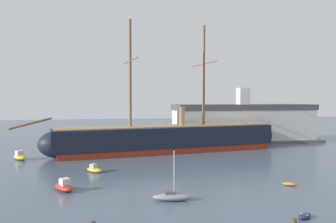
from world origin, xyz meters
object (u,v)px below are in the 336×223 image
at_px(motorboat_alongside_bow, 94,169).
at_px(dinghy_foreground_right, 305,216).
at_px(dinghy_distant_centre, 152,148).
at_px(dockside_warehouse_right, 243,123).
at_px(sailboat_near_centre, 172,197).
at_px(dinghy_mid_right, 289,184).
at_px(motorboat_far_left, 20,157).
at_px(motorboat_mid_left, 64,186).
at_px(tall_ship, 168,138).

bearing_deg(motorboat_alongside_bow, dinghy_foreground_right, -50.61).
bearing_deg(dinghy_distant_centre, dockside_warehouse_right, 19.65).
distance_m(dinghy_foreground_right, dockside_warehouse_right, 66.22).
height_order(sailboat_near_centre, dinghy_mid_right, sailboat_near_centre).
bearing_deg(motorboat_far_left, motorboat_alongside_bow, -44.51).
xyz_separation_m(motorboat_alongside_bow, dinghy_distant_centre, (13.92, 24.24, -0.20)).
bearing_deg(motorboat_far_left, dinghy_mid_right, -34.45).
bearing_deg(dinghy_foreground_right, motorboat_mid_left, 148.49).
relative_size(sailboat_near_centre, dinghy_distant_centre, 2.28).
distance_m(tall_ship, dockside_warehouse_right, 30.46).
bearing_deg(dockside_warehouse_right, motorboat_mid_left, -135.78).
relative_size(dinghy_mid_right, dinghy_distant_centre, 0.77).
height_order(tall_ship, motorboat_alongside_bow, tall_ship).
relative_size(motorboat_far_left, dockside_warehouse_right, 0.10).
distance_m(sailboat_near_centre, motorboat_far_left, 43.14).
distance_m(dinghy_foreground_right, dinghy_mid_right, 14.08).
distance_m(sailboat_near_centre, dinghy_mid_right, 19.12).
height_order(motorboat_alongside_bow, dinghy_distant_centre, motorboat_alongside_bow).
relative_size(dinghy_foreground_right, dockside_warehouse_right, 0.05).
distance_m(tall_ship, dinghy_distant_centre, 6.50).
relative_size(tall_ship, dinghy_distant_centre, 23.29).
height_order(tall_ship, dinghy_mid_right, tall_ship).
bearing_deg(motorboat_mid_left, dinghy_mid_right, -6.34).
xyz_separation_m(tall_ship, motorboat_far_left, (-33.20, -4.04, -2.71)).
bearing_deg(motorboat_far_left, dockside_warehouse_right, 17.92).
bearing_deg(tall_ship, dinghy_distant_centre, 126.50).
bearing_deg(dinghy_foreground_right, dinghy_distant_centre, 99.71).
relative_size(dinghy_mid_right, motorboat_far_left, 0.45).
distance_m(sailboat_near_centre, motorboat_alongside_bow, 21.38).
xyz_separation_m(motorboat_mid_left, dinghy_mid_right, (32.70, -3.63, -0.40)).
height_order(dinghy_foreground_right, sailboat_near_centre, sailboat_near_centre).
xyz_separation_m(motorboat_mid_left, dockside_warehouse_right, (47.52, 46.25, 5.03)).
xyz_separation_m(sailboat_near_centre, dockside_warehouse_right, (33.55, 53.71, 5.12)).
xyz_separation_m(dinghy_foreground_right, motorboat_far_left, (-38.69, 43.39, 0.41)).
xyz_separation_m(motorboat_far_left, dinghy_distant_centre, (29.79, 8.64, -0.36)).
xyz_separation_m(tall_ship, dinghy_foreground_right, (5.49, -47.42, -3.12)).
xyz_separation_m(tall_ship, motorboat_mid_left, (-21.23, -31.04, -2.74)).
xyz_separation_m(dinghy_mid_right, dinghy_distant_centre, (-14.88, 39.28, 0.07)).
relative_size(sailboat_near_centre, dockside_warehouse_right, 0.14).
height_order(sailboat_near_centre, motorboat_far_left, sailboat_near_centre).
bearing_deg(dinghy_distant_centre, motorboat_far_left, -163.83).
xyz_separation_m(motorboat_mid_left, motorboat_far_left, (-11.97, 27.01, 0.03)).
relative_size(motorboat_alongside_bow, motorboat_far_left, 0.74).
xyz_separation_m(dinghy_foreground_right, motorboat_alongside_bow, (-22.82, 27.79, 0.25)).
relative_size(motorboat_mid_left, dinghy_mid_right, 2.14).
bearing_deg(tall_ship, motorboat_mid_left, -124.37).
bearing_deg(dockside_warehouse_right, tall_ship, -149.95).
xyz_separation_m(dinghy_foreground_right, dockside_warehouse_right, (20.80, 62.63, 5.40)).
xyz_separation_m(motorboat_alongside_bow, motorboat_far_left, (-15.87, 15.60, 0.16)).
bearing_deg(dinghy_distant_centre, dinghy_mid_right, -69.25).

